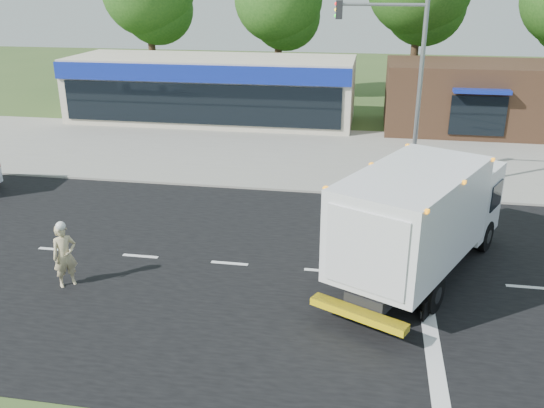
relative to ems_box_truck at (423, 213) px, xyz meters
name	(u,v)px	position (x,y,z in m)	size (l,w,h in m)	color
ground	(323,271)	(-2.84, -0.16, -2.07)	(120.00, 120.00, 0.00)	#385123
road_asphalt	(323,271)	(-2.84, -0.16, -2.07)	(60.00, 14.00, 0.02)	black
sidewalk	(340,184)	(-2.84, 8.04, -2.01)	(60.00, 2.40, 0.12)	gray
parking_apron	(347,150)	(-2.84, 13.84, -2.06)	(60.00, 9.00, 0.02)	gray
lane_markings	(367,296)	(-1.49, -1.51, -2.05)	(55.20, 7.00, 0.01)	silver
ems_box_truck	(423,213)	(0.00, 0.00, 0.00)	(5.81, 8.38, 3.59)	black
emergency_worker	(65,255)	(-10.21, -2.32, -1.08)	(0.82, 0.82, 2.04)	tan
retail_strip_mall	(212,89)	(-11.84, 19.77, -0.06)	(18.00, 6.20, 4.00)	#BCB49C
brown_storefront	(471,97)	(4.16, 19.82, -0.07)	(10.00, 6.70, 4.00)	#382316
traffic_signal_pole	(404,76)	(-0.48, 7.44, 2.85)	(3.51, 0.25, 8.00)	gray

